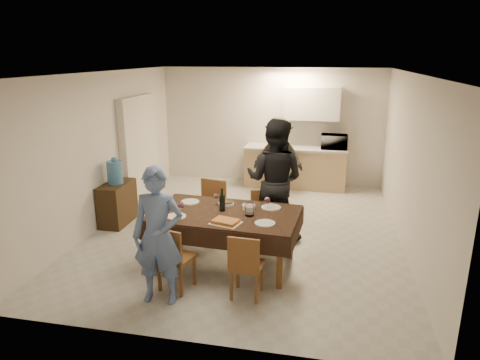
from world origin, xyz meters
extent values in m
cube|color=#AAABA6|center=(0.00, 0.00, 0.00)|extent=(5.00, 6.00, 0.02)
cube|color=white|center=(0.00, 0.00, 2.60)|extent=(5.00, 6.00, 0.02)
cube|color=beige|center=(0.00, 3.00, 1.30)|extent=(5.00, 0.02, 2.60)
cube|color=beige|center=(0.00, -3.00, 1.30)|extent=(5.00, 0.02, 2.60)
cube|color=beige|center=(-2.50, 0.00, 1.30)|extent=(0.02, 6.00, 2.60)
cube|color=beige|center=(2.50, 0.00, 1.30)|extent=(0.02, 6.00, 2.60)
cube|color=beige|center=(-2.42, 1.20, 1.05)|extent=(0.15, 1.40, 2.10)
cube|color=tan|center=(0.60, 2.68, 0.43)|extent=(2.20, 0.60, 0.86)
cube|color=#9FA09B|center=(0.60, 2.68, 0.89)|extent=(2.24, 0.64, 0.05)
cube|color=silver|center=(0.90, 2.82, 1.85)|extent=(1.20, 0.34, 0.70)
cube|color=black|center=(-0.07, -1.25, 0.76)|extent=(2.08, 1.31, 0.04)
cube|color=brown|center=(-0.07, -1.25, 0.37)|extent=(0.07, 0.07, 0.74)
cube|color=brown|center=(-0.52, -2.00, 0.42)|extent=(0.47, 0.47, 0.05)
cube|color=brown|center=(-0.52, -2.17, 0.65)|extent=(0.39, 0.13, 0.42)
cube|color=brown|center=(0.38, -2.00, 0.41)|extent=(0.40, 0.40, 0.05)
cube|color=brown|center=(0.38, -2.17, 0.64)|extent=(0.38, 0.06, 0.41)
cube|color=brown|center=(-0.52, -0.50, 0.47)|extent=(0.51, 0.51, 0.05)
cube|color=brown|center=(-0.52, -0.69, 0.73)|extent=(0.44, 0.13, 0.47)
cube|color=brown|center=(0.38, -0.50, 0.41)|extent=(0.49, 0.49, 0.05)
cube|color=brown|center=(0.38, -0.67, 0.64)|extent=(0.38, 0.16, 0.41)
cube|color=#332211|center=(-2.28, -0.11, 0.36)|extent=(0.39, 0.79, 0.73)
cylinder|color=#4583BA|center=(-2.28, -0.11, 0.93)|extent=(0.26, 0.26, 0.39)
cylinder|color=white|center=(0.28, -1.30, 0.88)|extent=(0.13, 0.13, 0.19)
cube|color=#AD6C32|center=(0.03, -1.63, 0.81)|extent=(0.43, 0.37, 0.05)
cylinder|color=silver|center=(0.23, -1.07, 0.82)|extent=(0.18, 0.18, 0.07)
cylinder|color=silver|center=(-0.12, -0.97, 0.80)|extent=(0.21, 0.21, 0.04)
cylinder|color=silver|center=(-0.67, -1.55, 0.79)|extent=(0.27, 0.27, 0.02)
cylinder|color=silver|center=(0.53, -1.55, 0.79)|extent=(0.26, 0.26, 0.02)
cylinder|color=silver|center=(-0.67, -0.95, 0.79)|extent=(0.27, 0.27, 0.02)
cylinder|color=silver|center=(0.53, -0.95, 0.79)|extent=(0.28, 0.28, 0.02)
imported|color=silver|center=(1.42, 2.68, 1.06)|extent=(0.56, 0.38, 0.31)
imported|color=#5871A7|center=(-0.62, -2.30, 0.83)|extent=(0.64, 0.45, 1.67)
imported|color=black|center=(0.48, -0.20, 0.97)|extent=(1.07, 0.90, 1.95)
imported|color=black|center=(0.27, 2.23, 0.81)|extent=(1.04, 0.60, 1.62)
camera|label=1|loc=(1.24, -6.61, 2.87)|focal=32.00mm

